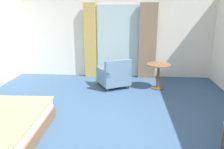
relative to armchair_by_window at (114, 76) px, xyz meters
The scene contains 7 objects.
ground 2.54m from the armchair_by_window, 92.98° to the right, with size 6.94×7.90×0.10m, color #38567A.
wall_back 1.53m from the armchair_by_window, 96.27° to the left, with size 6.54×0.12×2.59m, color white.
balcony_glass_door 1.37m from the armchair_by_window, 86.20° to the left, with size 1.37×0.02×2.28m, color silver.
curtain_panel_left 1.55m from the armchair_by_window, 129.66° to the left, with size 0.36×0.10×2.34m, color tan.
curtain_panel_right 1.63m from the armchair_by_window, 45.72° to the left, with size 0.55×0.10×2.34m, color #897056.
armchair_by_window is the anchor object (origin of this frame).
round_cafe_table 1.24m from the armchair_by_window, ahead, with size 0.66×0.66×0.70m.
Camera 1 is at (0.52, -3.50, 2.15)m, focal length 35.67 mm.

